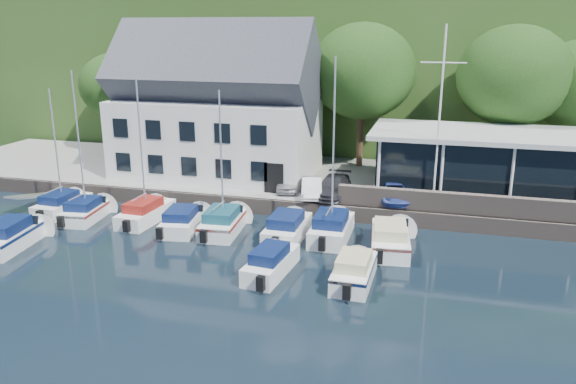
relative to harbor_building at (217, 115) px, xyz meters
name	(u,v)px	position (x,y,z in m)	size (l,w,h in m)	color
ground	(226,293)	(7.00, -16.50, -5.35)	(180.00, 180.00, 0.00)	black
quay	(313,182)	(7.00, 1.00, -4.85)	(60.00, 13.00, 1.00)	gray
quay_face	(290,209)	(7.00, -5.50, -4.85)	(60.00, 0.30, 1.00)	#61554E
hillside	(383,52)	(7.00, 45.50, 2.65)	(160.00, 75.00, 16.00)	#2E481B
harbor_building	(217,115)	(0.00, 0.00, 0.00)	(14.40, 8.20, 8.70)	white
club_pavilion	(474,162)	(18.00, -0.50, -2.30)	(13.20, 7.20, 4.10)	black
seawall	(493,206)	(19.00, -5.10, -3.75)	(18.00, 0.50, 1.20)	#61554E
gangway	(46,205)	(-9.50, -7.50, -5.35)	(1.20, 6.00, 1.40)	silver
car_silver	(286,182)	(6.09, -3.17, -3.79)	(1.32, 3.28, 1.12)	silver
car_white	(312,187)	(8.04, -4.05, -3.76)	(1.25, 3.60, 1.18)	silver
car_dgrey	(333,186)	(9.36, -3.65, -3.71)	(1.78, 4.38, 1.27)	#302F34
car_blue	(394,192)	(13.23, -3.72, -3.74)	(1.41, 3.58, 1.22)	#32479A
flagpole	(439,119)	(15.63, -3.96, 0.97)	(2.56, 0.20, 10.65)	white
tree_0	(118,103)	(-11.27, 5.04, -0.14)	(6.16, 6.16, 8.42)	#14350F
tree_1	(168,96)	(-6.33, 4.75, 0.65)	(7.32, 7.32, 10.01)	#14350F
tree_2	(287,100)	(3.97, 4.71, 0.60)	(7.24, 7.24, 9.90)	#14350F
tree_3	(362,96)	(9.77, 4.98, 1.09)	(7.96, 7.96, 10.88)	#14350F
tree_4	(511,102)	(20.41, 4.89, 1.01)	(7.84, 7.84, 10.71)	#14350F
boat_r1_0	(56,148)	(-7.27, -8.64, -1.13)	(1.92, 5.84, 8.44)	white
boat_r1_1	(80,154)	(-5.06, -9.34, -1.23)	(1.98, 5.53, 8.25)	white
boat_r1_2	(141,153)	(-1.29, -8.69, -1.05)	(1.87, 6.46, 8.59)	white
boat_r1_3	(183,218)	(1.54, -9.43, -4.68)	(2.00, 5.84, 1.34)	white
boat_r1_4	(221,157)	(3.98, -9.18, -0.89)	(2.11, 6.17, 8.91)	white
boat_r1_5	(287,225)	(7.84, -9.18, -4.60)	(2.05, 6.26, 1.50)	white
boat_r1_6	(333,156)	(10.25, -8.58, -0.59)	(2.17, 6.30, 9.52)	white
boat_r1_7	(390,236)	(13.59, -9.28, -4.59)	(2.13, 6.72, 1.51)	white
boat_r2_0	(12,233)	(-6.20, -14.36, -4.57)	(1.94, 6.49, 1.56)	white
boat_r2_3	(271,260)	(8.35, -13.97, -4.63)	(1.65, 5.94, 1.43)	white
boat_r2_4	(354,268)	(12.36, -13.85, -4.63)	(1.82, 5.70, 1.43)	white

